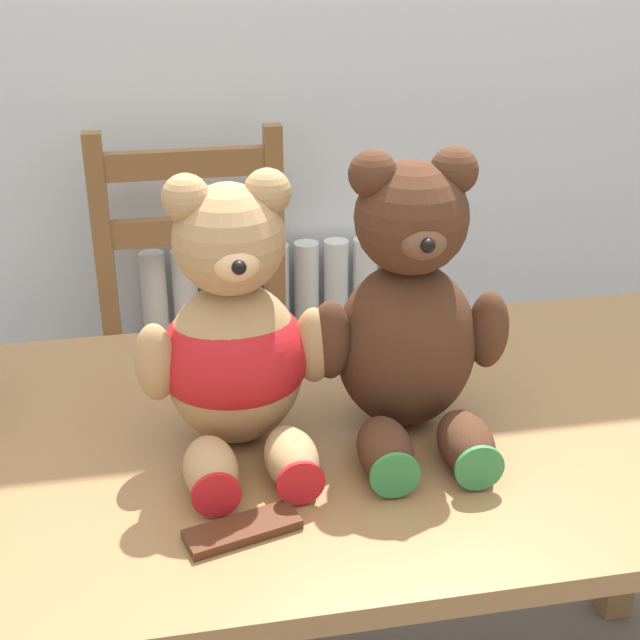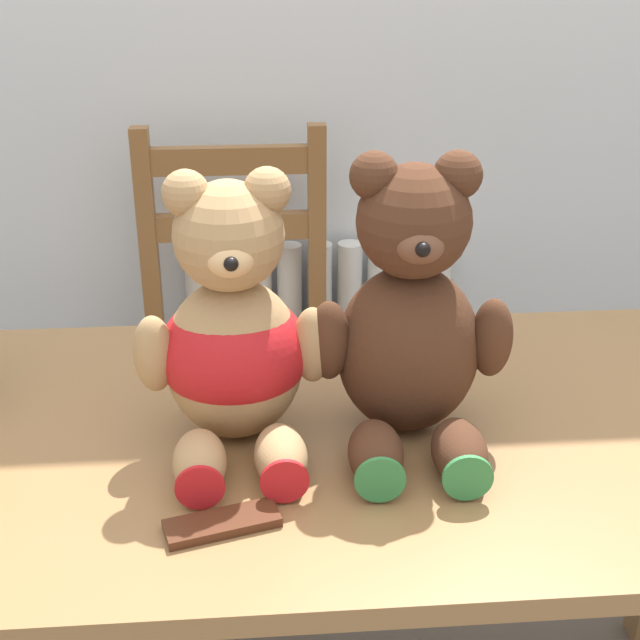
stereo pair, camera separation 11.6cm
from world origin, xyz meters
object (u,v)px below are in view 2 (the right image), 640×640
(teddy_bear_left, at_px, (233,338))
(chocolate_bar, at_px, (222,523))
(wooden_chair_behind, at_px, (237,355))
(teddy_bear_right, at_px, (411,321))

(teddy_bear_left, relative_size, chocolate_bar, 2.78)
(wooden_chair_behind, relative_size, teddy_bear_left, 2.57)
(teddy_bear_right, distance_m, chocolate_bar, 0.35)
(wooden_chair_behind, bearing_deg, teddy_bear_right, 108.02)
(teddy_bear_left, bearing_deg, teddy_bear_right, 176.14)
(wooden_chair_behind, distance_m, teddy_bear_left, 0.86)
(teddy_bear_left, xyz_separation_m, chocolate_bar, (-0.02, -0.20, -0.14))
(teddy_bear_left, height_order, chocolate_bar, teddy_bear_left)
(chocolate_bar, bearing_deg, wooden_chair_behind, 89.99)
(wooden_chair_behind, xyz_separation_m, teddy_bear_left, (0.02, -0.75, 0.41))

